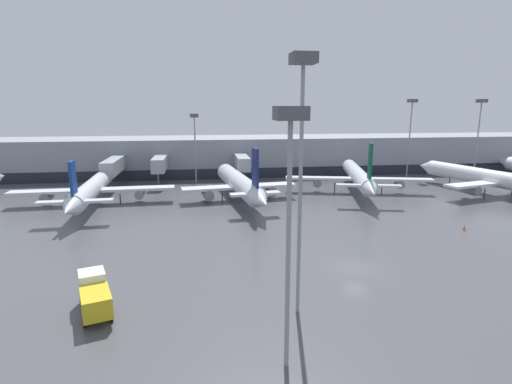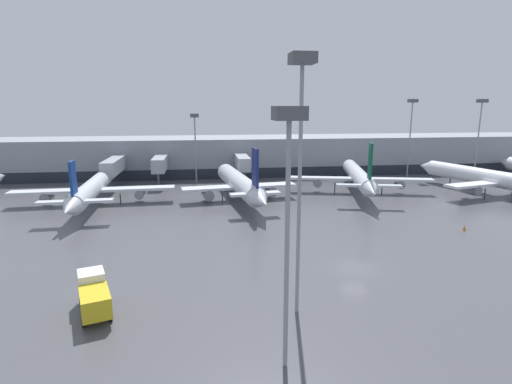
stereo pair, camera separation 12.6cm
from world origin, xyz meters
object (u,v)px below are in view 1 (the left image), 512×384
object	(u,v)px
traffic_cone_2	(387,185)
apron_light_mast_4	(290,164)
parked_jet_4	(94,187)
traffic_cone_3	(464,228)
apron_light_mast_1	(195,127)
apron_light_mast_3	(302,116)
parked_jet_3	(358,176)
parked_jet_1	(240,184)
apron_light_mast_2	(411,116)
service_truck_1	(94,294)
apron_light_mast_0	(480,116)
parked_jet_2	(496,179)

from	to	relation	value
traffic_cone_2	apron_light_mast_4	bearing A→B (deg)	-121.44
parked_jet_4	traffic_cone_3	world-z (taller)	parked_jet_4
apron_light_mast_1	apron_light_mast_3	distance (m)	58.86
parked_jet_3	apron_light_mast_1	xyz separation A→B (m)	(-31.04, 15.15, 8.78)
parked_jet_1	apron_light_mast_2	world-z (taller)	apron_light_mast_2
parked_jet_1	parked_jet_4	world-z (taller)	parked_jet_1
service_truck_1	apron_light_mast_0	size ratio (longest dim) A/B	0.34
parked_jet_3	traffic_cone_2	xyz separation A→B (m)	(8.35, 4.62, -2.91)
service_truck_1	apron_light_mast_1	distance (m)	57.58
parked_jet_2	parked_jet_3	xyz separation A→B (m)	(-24.25, 6.32, 0.10)
apron_light_mast_3	apron_light_mast_4	bearing A→B (deg)	-109.61
parked_jet_2	parked_jet_4	world-z (taller)	parked_jet_4
parked_jet_3	traffic_cone_2	size ratio (longest dim) A/B	41.11
parked_jet_1	service_truck_1	distance (m)	41.12
traffic_cone_2	apron_light_mast_4	xyz separation A→B (m)	(-33.18, -54.27, 12.77)
parked_jet_1	apron_light_mast_0	distance (m)	60.58
apron_light_mast_1	apron_light_mast_2	distance (m)	50.16
parked_jet_1	traffic_cone_2	distance (m)	32.57
apron_light_mast_2	traffic_cone_2	bearing A→B (deg)	-131.74
parked_jet_4	traffic_cone_2	bearing A→B (deg)	-85.26
parked_jet_2	apron_light_mast_3	distance (m)	60.66
traffic_cone_2	apron_light_mast_2	xyz separation A→B (m)	(10.70, 11.99, 13.91)
parked_jet_3	parked_jet_4	distance (m)	48.21
parked_jet_2	apron_light_mast_2	world-z (taller)	apron_light_mast_2
traffic_cone_2	apron_light_mast_0	distance (m)	30.47
parked_jet_2	apron_light_mast_1	bearing A→B (deg)	54.53
parked_jet_4	traffic_cone_2	xyz separation A→B (m)	(56.49, 7.14, -2.57)
apron_light_mast_1	apron_light_mast_2	size ratio (longest dim) A/B	0.83
apron_light_mast_1	parked_jet_3	bearing A→B (deg)	-26.02
parked_jet_4	traffic_cone_3	size ratio (longest dim) A/B	45.72
traffic_cone_2	traffic_cone_3	xyz separation A→B (m)	(-3.17, -29.37, -0.01)
apron_light_mast_2	apron_light_mast_4	xyz separation A→B (m)	(-43.88, -66.27, -1.14)
service_truck_1	traffic_cone_3	distance (m)	46.83
parked_jet_3	apron_light_mast_4	world-z (taller)	apron_light_mast_4
apron_light_mast_0	apron_light_mast_1	distance (m)	65.18
parked_jet_4	apron_light_mast_4	world-z (taller)	apron_light_mast_4
apron_light_mast_2	apron_light_mast_4	bearing A→B (deg)	-123.51
service_truck_1	apron_light_mast_0	bearing A→B (deg)	-71.84
traffic_cone_3	apron_light_mast_2	size ratio (longest dim) A/B	0.04
parked_jet_3	apron_light_mast_2	distance (m)	27.57
traffic_cone_2	traffic_cone_3	bearing A→B (deg)	-96.16
parked_jet_3	traffic_cone_3	bearing A→B (deg)	-154.71
parked_jet_2	parked_jet_4	distance (m)	72.48
traffic_cone_2	apron_light_mast_1	size ratio (longest dim) A/B	0.05
service_truck_1	apron_light_mast_1	size ratio (longest dim) A/B	0.41
service_truck_1	traffic_cone_3	world-z (taller)	service_truck_1
parked_jet_4	traffic_cone_2	distance (m)	57.00
traffic_cone_3	parked_jet_1	bearing A→B (deg)	142.42
traffic_cone_2	parked_jet_4	bearing A→B (deg)	-172.80
apron_light_mast_1	apron_light_mast_0	bearing A→B (deg)	-1.72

